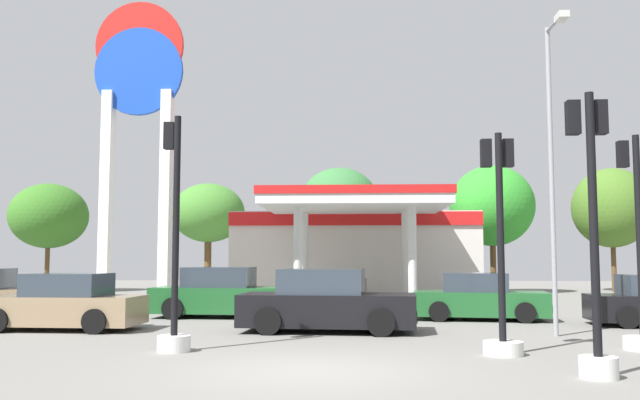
% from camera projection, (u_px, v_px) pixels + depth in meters
% --- Properties ---
extents(ground_plane, '(90.00, 90.00, 0.00)m').
position_uv_depth(ground_plane, '(308.00, 371.00, 11.33)').
color(ground_plane, slate).
rests_on(ground_plane, ground).
extents(gas_station, '(11.31, 11.40, 4.49)m').
position_uv_depth(gas_station, '(355.00, 251.00, 31.64)').
color(gas_station, beige).
rests_on(gas_station, ground).
extents(station_pole_sign, '(3.52, 0.56, 12.08)m').
position_uv_depth(station_pole_sign, '(138.00, 114.00, 26.45)').
color(station_pole_sign, white).
rests_on(station_pole_sign, ground).
extents(car_0, '(4.21, 2.22, 1.44)m').
position_uv_depth(car_0, '(479.00, 299.00, 20.68)').
color(car_0, black).
rests_on(car_0, ground).
extents(car_1, '(4.24, 2.05, 1.49)m').
position_uv_depth(car_1, '(63.00, 304.00, 17.81)').
color(car_1, black).
rests_on(car_1, ground).
extents(car_4, '(4.57, 2.22, 1.61)m').
position_uv_depth(car_4, '(223.00, 294.00, 21.64)').
color(car_4, black).
rests_on(car_4, ground).
extents(car_5, '(4.65, 2.33, 1.62)m').
position_uv_depth(car_5, '(327.00, 303.00, 17.40)').
color(car_5, black).
rests_on(car_5, ground).
extents(traffic_signal_0, '(0.78, 0.78, 4.41)m').
position_uv_depth(traffic_signal_0, '(501.00, 276.00, 13.33)').
color(traffic_signal_0, silver).
rests_on(traffic_signal_0, ground).
extents(traffic_signal_1, '(0.67, 0.69, 4.87)m').
position_uv_depth(traffic_signal_1, '(174.00, 278.00, 13.81)').
color(traffic_signal_1, silver).
rests_on(traffic_signal_1, ground).
extents(traffic_signal_2, '(0.82, 0.82, 4.51)m').
position_uv_depth(traffic_signal_2, '(640.00, 291.00, 14.02)').
color(traffic_signal_2, silver).
rests_on(traffic_signal_2, ground).
extents(traffic_signal_3, '(0.65, 0.66, 4.61)m').
position_uv_depth(traffic_signal_3, '(594.00, 260.00, 10.83)').
color(traffic_signal_3, silver).
rests_on(traffic_signal_3, ground).
extents(tree_0, '(4.32, 4.32, 6.07)m').
position_uv_depth(tree_0, '(49.00, 216.00, 37.71)').
color(tree_0, brown).
rests_on(tree_0, ground).
extents(tree_1, '(4.00, 4.00, 6.01)m').
position_uv_depth(tree_1, '(208.00, 213.00, 37.10)').
color(tree_1, brown).
rests_on(tree_1, ground).
extents(tree_2, '(4.39, 4.39, 7.01)m').
position_uv_depth(tree_2, '(339.00, 201.00, 38.12)').
color(tree_2, brown).
rests_on(tree_2, ground).
extents(tree_3, '(4.56, 4.56, 6.94)m').
position_uv_depth(tree_3, '(492.00, 206.00, 36.59)').
color(tree_3, brown).
rests_on(tree_3, ground).
extents(tree_4, '(4.40, 4.40, 7.01)m').
position_uv_depth(tree_4, '(612.00, 208.00, 38.19)').
color(tree_4, brown).
rests_on(tree_4, ground).
extents(corner_streetlamp, '(0.24, 1.48, 7.73)m').
position_uv_depth(corner_streetlamp, '(553.00, 149.00, 16.57)').
color(corner_streetlamp, gray).
rests_on(corner_streetlamp, ground).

